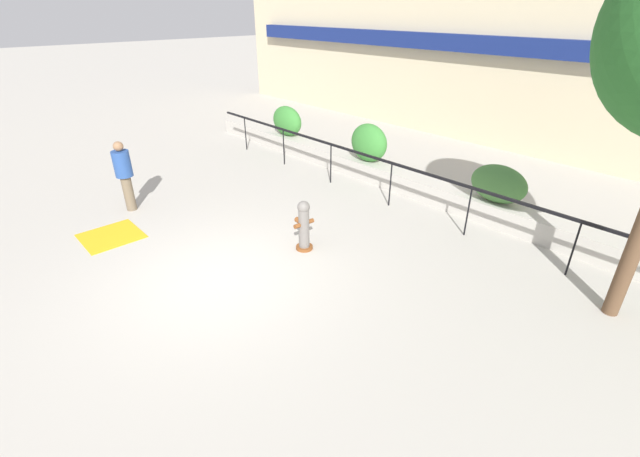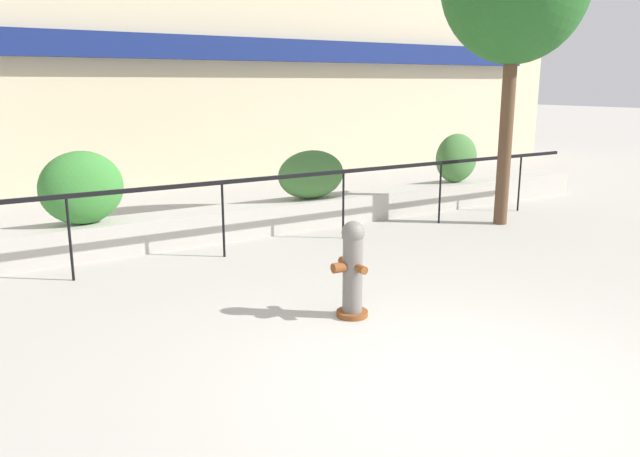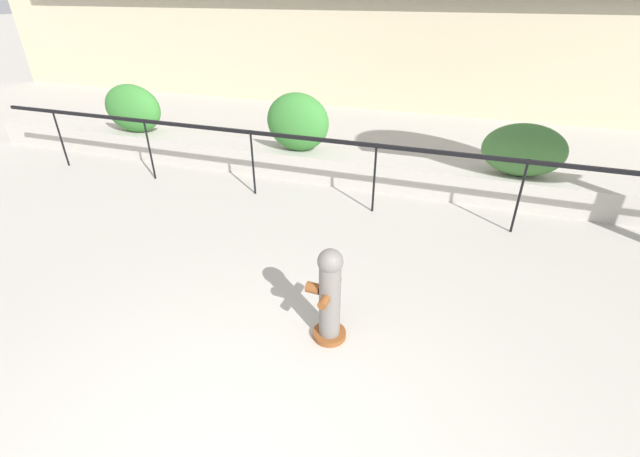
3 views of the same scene
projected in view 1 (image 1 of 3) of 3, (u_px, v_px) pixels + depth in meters
The scene contains 10 objects.
ground_plane at pixel (220, 279), 7.95m from camera, with size 120.00×120.00×0.00m, color #B2ADA3.
building_facade at pixel (545, 25), 13.27m from camera, with size 30.00×1.36×8.00m.
planter_wall_low at pixel (416, 185), 11.42m from camera, with size 18.00×0.70×0.50m, color #B7B2A8.
fence_railing_segment at pixel (392, 167), 10.41m from camera, with size 15.00×0.05×1.15m.
hedge_bush_0 at pixel (287, 121), 14.66m from camera, with size 1.32×0.65×0.99m, color #387F33.
hedge_bush_1 at pixel (369, 143), 12.19m from camera, with size 1.20×0.70×1.08m, color #387F33.
hedge_bush_2 at pixel (499, 184), 9.67m from camera, with size 1.31×0.66×0.86m, color #427538.
fire_hydrant at pixel (304, 225), 8.69m from camera, with size 0.44×0.48×1.08m.
pedestrian at pixel (124, 172), 10.20m from camera, with size 0.55×0.55×1.73m.
tactile_warning_pad at pixel (111, 236), 9.42m from camera, with size 1.19×1.19×0.01m, color gold.
Camera 1 is at (6.14, -3.08, 4.52)m, focal length 24.00 mm.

